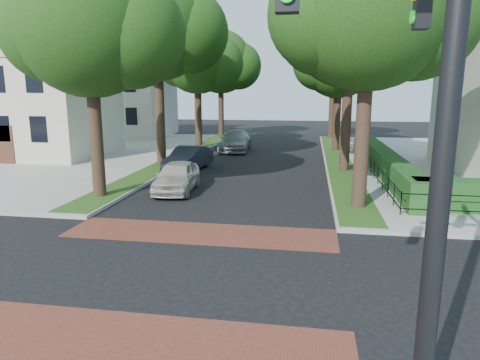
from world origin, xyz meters
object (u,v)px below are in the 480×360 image
Objects in this scene: parked_car_middle at (188,158)px; parked_car_rear at (235,141)px; parked_car_front at (177,176)px; traffic_signal at (427,86)px.

parked_car_middle is 0.79× the size of parked_car_rear.
parked_car_front is 0.97× the size of parked_car_middle.
traffic_signal is 28.85m from parked_car_rear.
traffic_signal is 15.86m from parked_car_front.
traffic_signal is at bearing -56.63° from parked_car_middle.
traffic_signal is 1.90× the size of parked_car_front.
parked_car_rear is (0.29, 14.27, 0.08)m from parked_car_front.
parked_car_front is at bearing -93.76° from parked_car_rear.
parked_car_middle is at bearing 114.32° from traffic_signal.
traffic_signal is at bearing -65.34° from parked_car_front.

